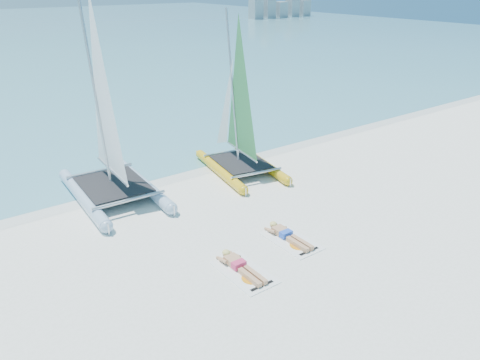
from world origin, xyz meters
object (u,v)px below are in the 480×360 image
object	(u,v)px
towel_a	(244,272)
sunbather_b	(287,235)
catamaran_blue	(106,136)
towel_b	(291,240)
catamaran_yellow	(236,120)
sunbather_a	(240,265)

from	to	relation	value
towel_a	sunbather_b	bearing A→B (deg)	17.58
towel_a	sunbather_b	distance (m)	2.18
catamaran_blue	towel_b	size ratio (longest dim) A/B	3.98
catamaran_yellow	sunbather_b	xyz separation A→B (m)	(-2.11, -5.50, -1.87)
catamaran_blue	sunbather_b	world-z (taller)	catamaran_blue
catamaran_yellow	sunbather_a	size ratio (longest dim) A/B	3.65
sunbather_b	towel_b	bearing A→B (deg)	-90.00
towel_a	towel_b	bearing A→B (deg)	12.66
sunbather_b	towel_a	bearing A→B (deg)	-162.42
towel_a	sunbather_b	xyz separation A→B (m)	(2.08, 0.66, 0.11)
towel_a	catamaran_blue	bearing A→B (deg)	97.68
sunbather_a	sunbather_b	xyz separation A→B (m)	(2.08, 0.47, 0.00)
towel_b	sunbather_a	bearing A→B (deg)	-172.47
sunbather_a	catamaran_yellow	bearing A→B (deg)	54.94
catamaran_yellow	sunbather_a	world-z (taller)	catamaran_yellow
sunbather_a	sunbather_b	size ratio (longest dim) A/B	1.00
catamaran_yellow	towel_a	world-z (taller)	catamaran_yellow
catamaran_yellow	towel_b	xyz separation A→B (m)	(-2.11, -5.69, -1.97)
catamaran_blue	towel_b	world-z (taller)	catamaran_blue
sunbather_b	catamaran_yellow	bearing A→B (deg)	69.02
towel_b	catamaran_blue	bearing A→B (deg)	115.86
catamaran_yellow	sunbather_a	distance (m)	7.53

